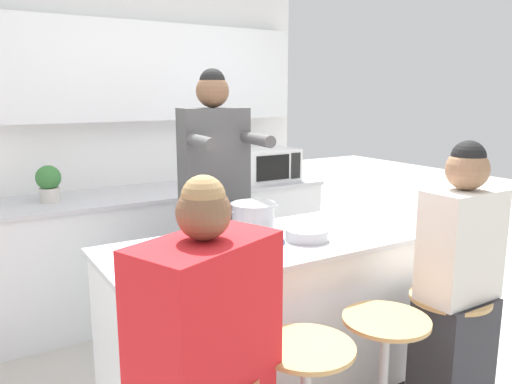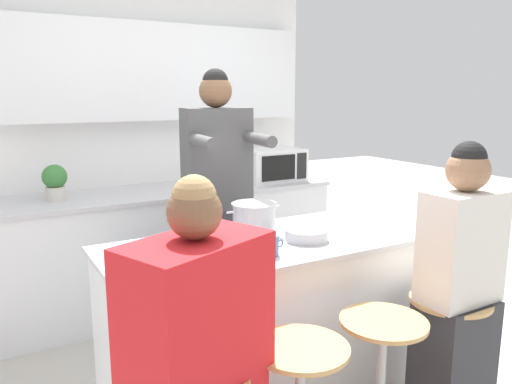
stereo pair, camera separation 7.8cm
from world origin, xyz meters
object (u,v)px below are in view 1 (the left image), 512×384
Objects in this scene: person_cooking at (215,212)px; potted_plant at (49,182)px; microwave at (265,165)px; kitchen_island at (263,322)px; coffee_cup_far at (273,246)px; person_seated_near at (456,302)px; cooking_pot at (253,217)px; bar_stool_rightmost at (445,353)px; fruit_bowl at (307,234)px; bar_stool_center_right at (383,381)px; coffee_cup_near at (188,243)px; juice_carton at (204,225)px; banana_bunch at (170,265)px.

potted_plant is at bearing 143.82° from person_cooking.
kitchen_island is at bearing -122.94° from microwave.
kitchen_island is 16.30× the size of coffee_cup_far.
person_seated_near reaches higher than microwave.
potted_plant is (-0.86, 0.80, 0.16)m from person_cooking.
person_cooking is 0.51m from cooking_pot.
coffee_cup_far reaches higher than bar_stool_rightmost.
fruit_bowl is 0.90× the size of potted_plant.
bar_stool_center_right is 2.34m from microwave.
potted_plant is (-0.38, 1.47, 0.11)m from coffee_cup_near.
potted_plant is at bearing 115.05° from bar_stool_center_right.
coffee_cup_near is at bearing -75.56° from potted_plant.
bar_stool_center_right is at bearing -78.97° from cooking_pot.
coffee_cup_near is 0.53× the size of juice_carton.
coffee_cup_near is (-0.41, 0.04, 0.50)m from kitchen_island.
bar_stool_center_right is 3.05× the size of fruit_bowl.
microwave reaches higher than bar_stool_rightmost.
fruit_bowl is (-0.01, 0.57, 0.55)m from bar_stool_center_right.
person_seated_near is at bearing -69.29° from bar_stool_rightmost.
bar_stool_center_right is 1.06m from cooking_pot.
potted_plant reaches higher than kitchen_island.
bar_stool_rightmost is at bearing 1.35° from bar_stool_center_right.
banana_bunch is 0.32× the size of microwave.
cooking_pot is 1.56m from potted_plant.
banana_bunch is (-0.17, -0.19, -0.03)m from coffee_cup_near.
bar_stool_center_right is 0.38× the size of person_cooking.
person_seated_near is (0.61, -1.38, -0.24)m from person_cooking.
person_seated_near is 6.43× the size of fruit_bowl.
juice_carton is (-0.94, 0.78, 0.62)m from bar_stool_rightmost.
bar_stool_center_right is 0.79m from fruit_bowl.
fruit_bowl is 1.89m from potted_plant.
banana_bunch is at bearing -82.80° from potted_plant.
cooking_pot is at bearing 125.34° from person_seated_near.
bar_stool_center_right is 1.10m from coffee_cup_near.
person_cooking is 0.82m from coffee_cup_near.
person_cooking is 1.16m from microwave.
cooking_pot is (0.06, 0.20, 0.53)m from kitchen_island.
coffee_cup_near is (-0.63, 0.69, 0.57)m from bar_stool_center_right.
cooking_pot is at bearing 101.03° from bar_stool_center_right.
person_cooking is 1.19m from potted_plant.
person_seated_near reaches higher than juice_carton.
kitchen_island is 15.16× the size of coffee_cup_near.
microwave reaches higher than bar_stool_center_right.
microwave is (0.27, 2.14, 0.39)m from person_seated_near.
juice_carton reaches higher than kitchen_island.
fruit_bowl is 2.05× the size of coffee_cup_near.
coffee_cup_near is 1.97m from microwave.
person_cooking reaches higher than potted_plant.
juice_carton is at bearing 139.35° from person_seated_near.
person_seated_near reaches higher than coffee_cup_near.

